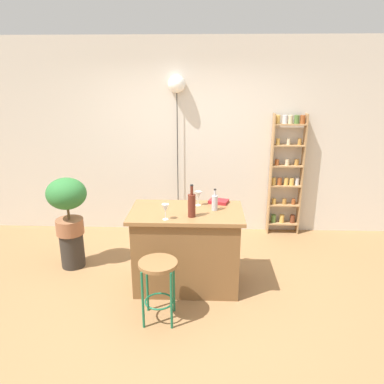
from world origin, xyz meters
The scene contains 13 objects.
ground centered at (0.00, 0.00, 0.00)m, with size 12.00×12.00×0.00m, color olive.
back_wall centered at (0.00, 1.95, 1.40)m, with size 6.40×0.10×2.80m, color beige.
kitchen_counter centered at (0.00, 0.30, 0.45)m, with size 1.22×0.71×0.89m.
bar_stool centered at (-0.23, -0.35, 0.47)m, with size 0.37×0.37×0.62m.
spice_shelf centered at (1.37, 1.81, 0.93)m, with size 0.46×0.15×1.78m.
plant_stool centered at (-1.44, 0.67, 0.22)m, with size 0.29×0.29×0.44m, color #2D2823.
potted_plant centered at (-1.44, 0.67, 0.86)m, with size 0.47×0.43×0.70m.
bottle_sauce_amber centered at (0.30, 0.33, 0.98)m, with size 0.06×0.06×0.24m.
bottle_spirits_clear centered at (0.06, 0.13, 1.02)m, with size 0.08×0.08×0.34m.
wine_glass_left centered at (0.12, 0.48, 1.01)m, with size 0.07×0.07×0.16m.
wine_glass_center centered at (-0.20, 0.04, 1.01)m, with size 0.07×0.07×0.16m.
cookbook centered at (0.35, 0.57, 0.91)m, with size 0.21×0.15×0.04m, color maroon.
pendant_globe_light centered at (-0.21, 1.84, 2.14)m, with size 0.24×0.24×2.28m.
Camera 1 is at (0.20, -3.40, 2.29)m, focal length 34.53 mm.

